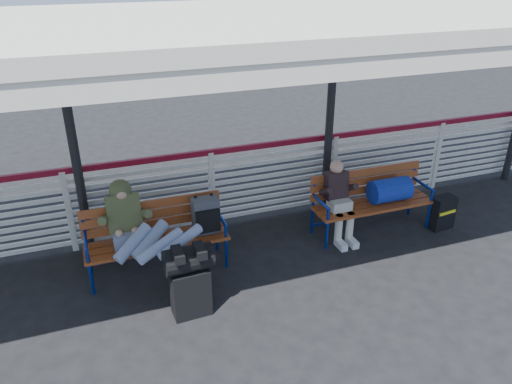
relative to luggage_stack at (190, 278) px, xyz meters
name	(u,v)px	position (x,y,z in m)	size (l,w,h in m)	color
ground	(256,299)	(0.78, -0.02, -0.49)	(60.00, 60.00, 0.00)	black
fence	(212,186)	(0.78, 1.88, 0.18)	(12.08, 0.08, 1.24)	silver
canopy	(228,27)	(0.78, 0.85, 2.56)	(12.60, 3.60, 3.16)	silver
luggage_stack	(190,278)	(0.00, 0.00, 0.00)	(0.55, 0.33, 0.89)	black
bench_left	(172,226)	(0.02, 1.03, 0.12)	(1.80, 0.56, 0.94)	#954A1D
bench_right	(380,193)	(3.07, 0.96, 0.11)	(1.80, 0.56, 0.92)	#954A1D
traveler_man	(147,235)	(-0.35, 0.69, 0.24)	(0.94, 1.63, 0.77)	#8895B8
companion_person	(339,200)	(2.39, 0.96, 0.11)	(0.32, 0.66, 1.15)	beige
suitcase_side	(442,212)	(3.99, 0.66, -0.23)	(0.39, 0.26, 0.51)	black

